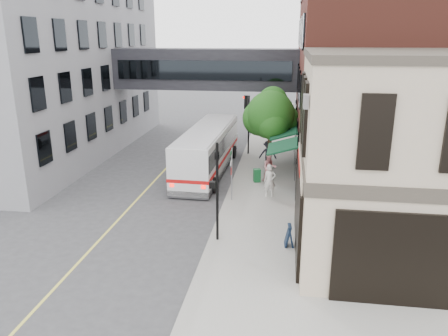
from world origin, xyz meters
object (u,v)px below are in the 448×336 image
(pedestrian_c, at_px, (268,154))
(newspaper_box, at_px, (257,175))
(pedestrian_a, at_px, (270,181))
(bus, at_px, (208,148))
(pedestrian_b, at_px, (269,168))
(sandwich_board, at_px, (289,235))

(pedestrian_c, height_order, newspaper_box, pedestrian_c)
(pedestrian_a, xyz_separation_m, pedestrian_c, (-0.39, 5.72, 0.00))
(bus, xyz_separation_m, pedestrian_b, (4.27, -1.88, -0.63))
(pedestrian_a, distance_m, pedestrian_c, 5.73)
(pedestrian_a, bearing_deg, bus, 126.20)
(bus, bearing_deg, sandwich_board, -62.35)
(pedestrian_a, relative_size, newspaper_box, 2.26)
(pedestrian_a, distance_m, pedestrian_b, 2.68)
(pedestrian_c, xyz_separation_m, sandwich_board, (1.52, -11.75, -0.46))
(pedestrian_b, xyz_separation_m, pedestrian_c, (-0.25, 3.05, 0.05))
(newspaper_box, bearing_deg, pedestrian_c, 62.77)
(pedestrian_c, bearing_deg, sandwich_board, -81.94)
(bus, relative_size, pedestrian_b, 6.26)
(bus, height_order, pedestrian_a, bus)
(bus, relative_size, sandwich_board, 11.47)
(pedestrian_c, bearing_deg, pedestrian_b, -84.65)
(pedestrian_c, relative_size, sandwich_board, 1.94)
(newspaper_box, relative_size, sandwich_board, 0.85)
(bus, distance_m, newspaper_box, 4.24)
(pedestrian_b, distance_m, sandwich_board, 8.80)
(pedestrian_b, bearing_deg, newspaper_box, -170.57)
(pedestrian_b, bearing_deg, sandwich_board, -88.70)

